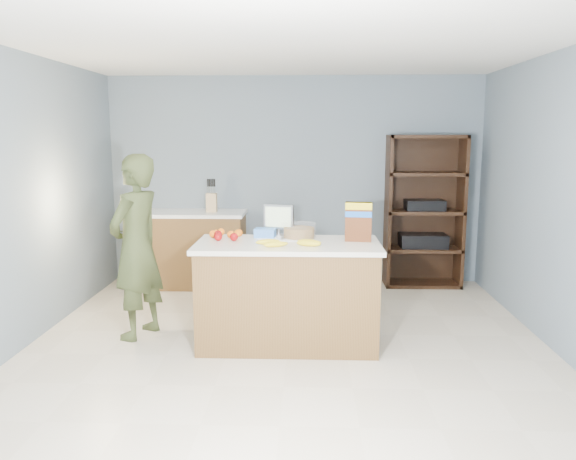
{
  "coord_description": "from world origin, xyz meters",
  "views": [
    {
      "loc": [
        0.17,
        -4.36,
        1.8
      ],
      "look_at": [
        0.0,
        0.35,
        1.0
      ],
      "focal_mm": 35.0,
      "sensor_mm": 36.0,
      "label": 1
    }
  ],
  "objects_px": {
    "shelving_unit": "(423,214)",
    "person": "(136,247)",
    "cereal_box": "(359,219)",
    "counter_peninsula": "(288,298)",
    "tv": "(279,218)"
  },
  "relations": [
    {
      "from": "counter_peninsula",
      "to": "shelving_unit",
      "type": "height_order",
      "value": "shelving_unit"
    },
    {
      "from": "shelving_unit",
      "to": "person",
      "type": "distance_m",
      "value": 3.46
    },
    {
      "from": "shelving_unit",
      "to": "tv",
      "type": "relative_size",
      "value": 6.38
    },
    {
      "from": "counter_peninsula",
      "to": "tv",
      "type": "bearing_deg",
      "value": 106.01
    },
    {
      "from": "person",
      "to": "cereal_box",
      "type": "distance_m",
      "value": 1.97
    },
    {
      "from": "tv",
      "to": "cereal_box",
      "type": "distance_m",
      "value": 0.74
    },
    {
      "from": "shelving_unit",
      "to": "tv",
      "type": "xyz_separation_m",
      "value": [
        -1.64,
        -1.72,
        0.19
      ]
    },
    {
      "from": "person",
      "to": "tv",
      "type": "relative_size",
      "value": 5.82
    },
    {
      "from": "shelving_unit",
      "to": "cereal_box",
      "type": "relative_size",
      "value": 5.35
    },
    {
      "from": "tv",
      "to": "cereal_box",
      "type": "relative_size",
      "value": 0.84
    },
    {
      "from": "tv",
      "to": "cereal_box",
      "type": "bearing_deg",
      "value": -19.06
    },
    {
      "from": "shelving_unit",
      "to": "counter_peninsula",
      "type": "bearing_deg",
      "value": -127.11
    },
    {
      "from": "person",
      "to": "shelving_unit",
      "type": "bearing_deg",
      "value": 144.68
    },
    {
      "from": "cereal_box",
      "to": "counter_peninsula",
      "type": "bearing_deg",
      "value": -171.75
    },
    {
      "from": "counter_peninsula",
      "to": "cereal_box",
      "type": "bearing_deg",
      "value": 8.25
    }
  ]
}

